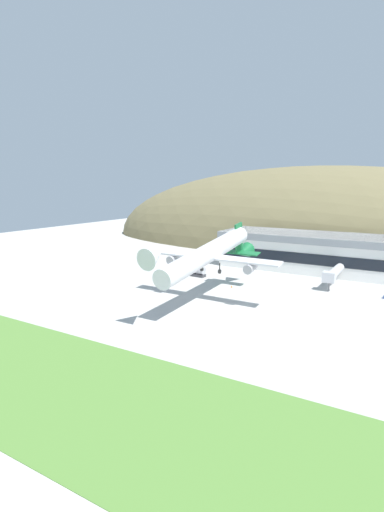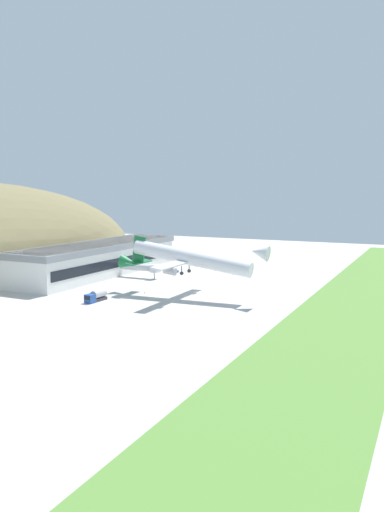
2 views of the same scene
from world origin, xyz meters
TOP-DOWN VIEW (x-y plane):
  - ground_plane at (0.00, 0.00)m, footprint 366.51×366.51m
  - grass_strip_foreground at (0.00, -47.33)m, footprint 329.86×28.61m
  - terminal_building at (14.49, 52.48)m, footprint 84.28×21.88m
  - jetway_0 at (14.93, 33.04)m, footprint 3.38×16.40m
  - cargo_airplane at (-9.10, 1.34)m, footprint 36.63×50.78m
  - service_car_0 at (30.76, 27.39)m, footprint 3.78×1.86m
  - service_car_1 at (57.56, 27.15)m, footprint 4.20×1.99m
  - fuel_truck at (-26.54, 23.54)m, footprint 8.07×2.96m
  - traffic_cone_0 at (-9.95, 16.77)m, footprint 0.52×0.52m

SIDE VIEW (x-z plane):
  - ground_plane at x=0.00m, z-range 0.00..0.00m
  - grass_strip_foreground at x=0.00m, z-range 0.00..0.08m
  - traffic_cone_0 at x=-9.95m, z-range -0.01..0.57m
  - service_car_0 at x=30.76m, z-range -0.14..1.43m
  - service_car_1 at x=57.56m, z-range -0.14..1.48m
  - fuel_truck at x=-26.54m, z-range -0.10..3.26m
  - jetway_0 at x=14.93m, z-range 1.28..6.71m
  - terminal_building at x=14.49m, z-range 0.83..13.41m
  - cargo_airplane at x=-9.10m, z-range 6.35..18.19m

